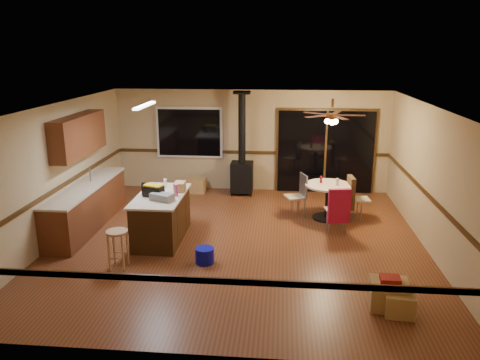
# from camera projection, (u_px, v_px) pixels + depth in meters

# --- Properties ---
(floor) EXTENTS (7.00, 7.00, 0.00)m
(floor) POSITION_uv_depth(u_px,v_px,m) (239.00, 241.00, 9.03)
(floor) COLOR brown
(floor) RESTS_ON ground
(ceiling) EXTENTS (7.00, 7.00, 0.00)m
(ceiling) POSITION_uv_depth(u_px,v_px,m) (238.00, 106.00, 8.33)
(ceiling) COLOR silver
(ceiling) RESTS_ON ground
(wall_back) EXTENTS (7.00, 0.00, 7.00)m
(wall_back) POSITION_uv_depth(u_px,v_px,m) (251.00, 141.00, 12.03)
(wall_back) COLOR tan
(wall_back) RESTS_ON ground
(wall_front) EXTENTS (7.00, 0.00, 7.00)m
(wall_front) POSITION_uv_depth(u_px,v_px,m) (210.00, 257.00, 5.33)
(wall_front) COLOR tan
(wall_front) RESTS_ON ground
(wall_left) EXTENTS (0.00, 7.00, 7.00)m
(wall_left) POSITION_uv_depth(u_px,v_px,m) (58.00, 172.00, 8.98)
(wall_left) COLOR tan
(wall_left) RESTS_ON ground
(wall_right) EXTENTS (0.00, 7.00, 7.00)m
(wall_right) POSITION_uv_depth(u_px,v_px,m) (433.00, 181.00, 8.38)
(wall_right) COLOR tan
(wall_right) RESTS_ON ground
(chair_rail) EXTENTS (7.00, 7.00, 0.08)m
(chair_rail) POSITION_uv_depth(u_px,v_px,m) (239.00, 192.00, 8.76)
(chair_rail) COLOR #3D260F
(chair_rail) RESTS_ON ground
(window) EXTENTS (1.72, 0.10, 1.32)m
(window) POSITION_uv_depth(u_px,v_px,m) (189.00, 133.00, 12.07)
(window) COLOR black
(window) RESTS_ON ground
(sliding_door) EXTENTS (2.52, 0.10, 2.10)m
(sliding_door) POSITION_uv_depth(u_px,v_px,m) (325.00, 152.00, 11.89)
(sliding_door) COLOR black
(sliding_door) RESTS_ON ground
(lower_cabinets) EXTENTS (0.60, 3.00, 0.86)m
(lower_cabinets) POSITION_uv_depth(u_px,v_px,m) (87.00, 207.00, 9.67)
(lower_cabinets) COLOR #612F18
(lower_cabinets) RESTS_ON ground
(countertop) EXTENTS (0.64, 3.04, 0.04)m
(countertop) POSITION_uv_depth(u_px,v_px,m) (85.00, 186.00, 9.55)
(countertop) COLOR beige
(countertop) RESTS_ON lower_cabinets
(upper_cabinets) EXTENTS (0.35, 2.00, 0.80)m
(upper_cabinets) POSITION_uv_depth(u_px,v_px,m) (79.00, 135.00, 9.48)
(upper_cabinets) COLOR #612F18
(upper_cabinets) RESTS_ON ground
(kitchen_island) EXTENTS (0.88, 1.68, 0.90)m
(kitchen_island) POSITION_uv_depth(u_px,v_px,m) (161.00, 217.00, 9.04)
(kitchen_island) COLOR #321D0C
(kitchen_island) RESTS_ON ground
(wood_stove) EXTENTS (0.55, 0.50, 2.52)m
(wood_stove) POSITION_uv_depth(u_px,v_px,m) (242.00, 166.00, 11.78)
(wood_stove) COLOR black
(wood_stove) RESTS_ON ground
(ceiling_fan) EXTENTS (0.24, 0.24, 0.55)m
(ceiling_fan) POSITION_uv_depth(u_px,v_px,m) (332.00, 118.00, 9.65)
(ceiling_fan) COLOR brown
(ceiling_fan) RESTS_ON ceiling
(fluorescent_strip) EXTENTS (0.10, 1.20, 0.04)m
(fluorescent_strip) POSITION_uv_depth(u_px,v_px,m) (145.00, 106.00, 8.78)
(fluorescent_strip) COLOR white
(fluorescent_strip) RESTS_ON ceiling
(toolbox_grey) EXTENTS (0.48, 0.38, 0.13)m
(toolbox_grey) POSITION_uv_depth(u_px,v_px,m) (162.00, 197.00, 8.59)
(toolbox_grey) COLOR slate
(toolbox_grey) RESTS_ON kitchen_island
(toolbox_black) EXTENTS (0.41, 0.30, 0.21)m
(toolbox_black) POSITION_uv_depth(u_px,v_px,m) (154.00, 191.00, 8.79)
(toolbox_black) COLOR black
(toolbox_black) RESTS_ON kitchen_island
(toolbox_yellow_lid) EXTENTS (0.39, 0.28, 0.03)m
(toolbox_yellow_lid) POSITION_uv_depth(u_px,v_px,m) (153.00, 185.00, 8.76)
(toolbox_yellow_lid) COLOR gold
(toolbox_yellow_lid) RESTS_ON toolbox_black
(box_on_island) EXTENTS (0.21, 0.28, 0.18)m
(box_on_island) POSITION_uv_depth(u_px,v_px,m) (180.00, 187.00, 9.13)
(box_on_island) COLOR #A47F49
(box_on_island) RESTS_ON kitchen_island
(bottle_dark) EXTENTS (0.09, 0.09, 0.25)m
(bottle_dark) POSITION_uv_depth(u_px,v_px,m) (143.00, 189.00, 8.89)
(bottle_dark) COLOR black
(bottle_dark) RESTS_ON kitchen_island
(bottle_pink) EXTENTS (0.09, 0.09, 0.22)m
(bottle_pink) POSITION_uv_depth(u_px,v_px,m) (176.00, 190.00, 8.83)
(bottle_pink) COLOR #D84C8C
(bottle_pink) RESTS_ON kitchen_island
(bottle_white) EXTENTS (0.08, 0.08, 0.18)m
(bottle_white) POSITION_uv_depth(u_px,v_px,m) (165.00, 183.00, 9.35)
(bottle_white) COLOR white
(bottle_white) RESTS_ON kitchen_island
(bar_stool) EXTENTS (0.48, 0.48, 0.67)m
(bar_stool) POSITION_uv_depth(u_px,v_px,m) (118.00, 249.00, 7.88)
(bar_stool) COLOR tan
(bar_stool) RESTS_ON floor
(blue_bucket) EXTENTS (0.42, 0.42, 0.27)m
(blue_bucket) POSITION_uv_depth(u_px,v_px,m) (205.00, 255.00, 8.10)
(blue_bucket) COLOR #0B0DA0
(blue_bucket) RESTS_ON floor
(dining_table) EXTENTS (1.00, 1.00, 0.78)m
(dining_table) POSITION_uv_depth(u_px,v_px,m) (328.00, 195.00, 10.11)
(dining_table) COLOR black
(dining_table) RESTS_ON ground
(glass_red) EXTENTS (0.06, 0.06, 0.15)m
(glass_red) POSITION_uv_depth(u_px,v_px,m) (321.00, 180.00, 10.13)
(glass_red) COLOR #590C14
(glass_red) RESTS_ON dining_table
(glass_cream) EXTENTS (0.07, 0.07, 0.15)m
(glass_cream) POSITION_uv_depth(u_px,v_px,m) (337.00, 182.00, 9.96)
(glass_cream) COLOR beige
(glass_cream) RESTS_ON dining_table
(chair_left) EXTENTS (0.52, 0.51, 0.51)m
(chair_left) POSITION_uv_depth(u_px,v_px,m) (300.00, 190.00, 10.27)
(chair_left) COLOR tan
(chair_left) RESTS_ON ground
(chair_near) EXTENTS (0.50, 0.53, 0.70)m
(chair_near) POSITION_uv_depth(u_px,v_px,m) (339.00, 206.00, 9.24)
(chair_near) COLOR tan
(chair_near) RESTS_ON ground
(chair_right) EXTENTS (0.49, 0.46, 0.70)m
(chair_right) POSITION_uv_depth(u_px,v_px,m) (352.00, 193.00, 10.08)
(chair_right) COLOR tan
(chair_right) RESTS_ON ground
(box_under_window) EXTENTS (0.48, 0.39, 0.37)m
(box_under_window) POSITION_uv_depth(u_px,v_px,m) (196.00, 185.00, 12.07)
(box_under_window) COLOR #A47F49
(box_under_window) RESTS_ON floor
(box_corner_a) EXTENTS (0.57, 0.49, 0.41)m
(box_corner_a) POSITION_uv_depth(u_px,v_px,m) (389.00, 294.00, 6.68)
(box_corner_a) COLOR #A47F49
(box_corner_a) RESTS_ON floor
(box_corner_b) EXTENTS (0.43, 0.38, 0.32)m
(box_corner_b) POSITION_uv_depth(u_px,v_px,m) (399.00, 304.00, 6.51)
(box_corner_b) COLOR #A47F49
(box_corner_b) RESTS_ON floor
(box_small_red) EXTENTS (0.29, 0.25, 0.07)m
(box_small_red) POSITION_uv_depth(u_px,v_px,m) (390.00, 279.00, 6.62)
(box_small_red) COLOR maroon
(box_small_red) RESTS_ON box_corner_a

